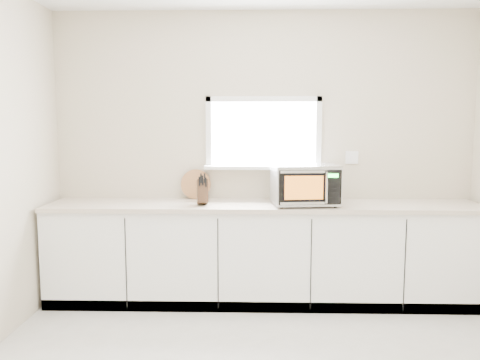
{
  "coord_description": "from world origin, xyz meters",
  "views": [
    {
      "loc": [
        -0.11,
        -2.51,
        1.62
      ],
      "look_at": [
        -0.21,
        1.55,
        1.15
      ],
      "focal_mm": 35.0,
      "sensor_mm": 36.0,
      "label": 1
    }
  ],
  "objects": [
    {
      "name": "back_wall",
      "position": [
        0.0,
        2.0,
        1.36
      ],
      "size": [
        4.0,
        0.17,
        2.7
      ],
      "color": "beige",
      "rests_on": "ground"
    },
    {
      "name": "cabinets",
      "position": [
        0.0,
        1.7,
        0.44
      ],
      "size": [
        3.92,
        0.6,
        0.88
      ],
      "primitive_type": "cube",
      "color": "white",
      "rests_on": "ground"
    },
    {
      "name": "countertop",
      "position": [
        0.0,
        1.69,
        0.9
      ],
      "size": [
        3.92,
        0.64,
        0.04
      ],
      "primitive_type": "cube",
      "color": "beige",
      "rests_on": "cabinets"
    },
    {
      "name": "microwave",
      "position": [
        0.36,
        1.62,
        1.11
      ],
      "size": [
        0.6,
        0.5,
        0.36
      ],
      "rotation": [
        0.0,
        0.0,
        0.11
      ],
      "color": "black",
      "rests_on": "countertop"
    },
    {
      "name": "knife_block",
      "position": [
        -0.55,
        1.59,
        1.04
      ],
      "size": [
        0.13,
        0.21,
        0.29
      ],
      "rotation": [
        0.0,
        0.0,
        0.17
      ],
      "color": "#452B18",
      "rests_on": "countertop"
    },
    {
      "name": "cutting_board",
      "position": [
        -0.65,
        1.94,
        1.06
      ],
      "size": [
        0.29,
        0.07,
        0.29
      ],
      "primitive_type": "cylinder",
      "rotation": [
        1.4,
        0.0,
        0.0
      ],
      "color": "#A77240",
      "rests_on": "countertop"
    },
    {
      "name": "coffee_grinder",
      "position": [
        0.57,
        1.73,
        1.03
      ],
      "size": [
        0.16,
        0.16,
        0.23
      ],
      "rotation": [
        0.0,
        0.0,
        -0.26
      ],
      "color": "silver",
      "rests_on": "countertop"
    }
  ]
}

